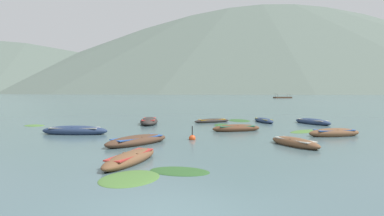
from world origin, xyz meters
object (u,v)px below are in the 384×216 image
object	(u,v)px
mooring_buoy	(192,138)
rowboat_6	(295,143)
rowboat_4	(149,121)
rowboat_5	(334,133)
rowboat_3	(130,158)
rowboat_9	(313,122)
rowboat_8	(75,131)
rowboat_0	(264,120)
rowboat_7	(212,121)
rowboat_1	(137,141)
rowboat_2	(236,128)
ferry_0	(283,97)

from	to	relation	value
mooring_buoy	rowboat_6	bearing A→B (deg)	-14.68
mooring_buoy	rowboat_4	bearing A→B (deg)	119.30
rowboat_5	mooring_buoy	xyz separation A→B (m)	(-8.87, -2.53, -0.10)
rowboat_3	rowboat_9	xyz separation A→B (m)	(11.45, 16.23, 0.01)
rowboat_5	rowboat_8	bearing A→B (deg)	-176.62
rowboat_6	rowboat_0	bearing A→B (deg)	90.03
rowboat_6	rowboat_7	xyz separation A→B (m)	(-4.84, 11.99, -0.03)
rowboat_1	rowboat_9	xyz separation A→B (m)	(12.43, 12.04, -0.00)
rowboat_2	rowboat_8	distance (m)	11.19
rowboat_0	rowboat_2	xyz separation A→B (m)	(-2.80, -6.85, 0.03)
rowboat_6	ferry_0	world-z (taller)	ferry_0
ferry_0	mooring_buoy	size ratio (longest dim) A/B	10.64
rowboat_3	rowboat_1	bearing A→B (deg)	103.20
rowboat_2	ferry_0	bearing A→B (deg)	78.22
rowboat_2	rowboat_3	bearing A→B (deg)	-113.32
rowboat_4	rowboat_6	size ratio (longest dim) A/B	1.49
rowboat_5	rowboat_9	size ratio (longest dim) A/B	0.93
rowboat_8	mooring_buoy	distance (m)	8.23
rowboat_9	ferry_0	size ratio (longest dim) A/B	0.40
rowboat_6	rowboat_7	distance (m)	12.93
rowboat_1	rowboat_9	bearing A→B (deg)	44.08
rowboat_2	rowboat_8	bearing A→B (deg)	-165.07
rowboat_0	ferry_0	world-z (taller)	ferry_0
rowboat_5	mooring_buoy	size ratio (longest dim) A/B	3.96
rowboat_8	rowboat_7	bearing A→B (deg)	45.76
rowboat_5	rowboat_6	distance (m)	5.19
mooring_buoy	rowboat_2	bearing A→B (deg)	58.27
rowboat_7	rowboat_3	bearing A→B (deg)	-98.50
rowboat_1	rowboat_8	distance (m)	6.31
rowboat_7	rowboat_8	bearing A→B (deg)	-134.24
rowboat_1	rowboat_7	size ratio (longest dim) A/B	1.11
rowboat_4	rowboat_6	world-z (taller)	rowboat_4
rowboat_5	rowboat_9	world-z (taller)	rowboat_5
ferry_0	rowboat_1	bearing A→B (deg)	-103.35
rowboat_4	rowboat_5	bearing A→B (deg)	-23.95
rowboat_3	rowboat_7	size ratio (longest dim) A/B	1.05
rowboat_1	rowboat_4	xyz separation A→B (m)	(-2.06, 10.49, 0.03)
rowboat_3	rowboat_7	bearing A→B (deg)	81.50
rowboat_0	mooring_buoy	bearing A→B (deg)	-116.15
rowboat_3	rowboat_7	xyz separation A→B (m)	(2.48, 16.60, -0.03)
rowboat_7	rowboat_4	bearing A→B (deg)	-160.80
rowboat_0	mooring_buoy	world-z (taller)	mooring_buoy
rowboat_0	ferry_0	distance (m)	135.19
ferry_0	rowboat_2	bearing A→B (deg)	-101.78
mooring_buoy	rowboat_7	bearing A→B (deg)	86.24
ferry_0	mooring_buoy	world-z (taller)	ferry_0
rowboat_7	rowboat_2	bearing A→B (deg)	-71.63
rowboat_8	rowboat_0	bearing A→B (deg)	35.57
rowboat_8	rowboat_3	bearing A→B (deg)	-50.32
rowboat_2	rowboat_9	distance (m)	9.01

